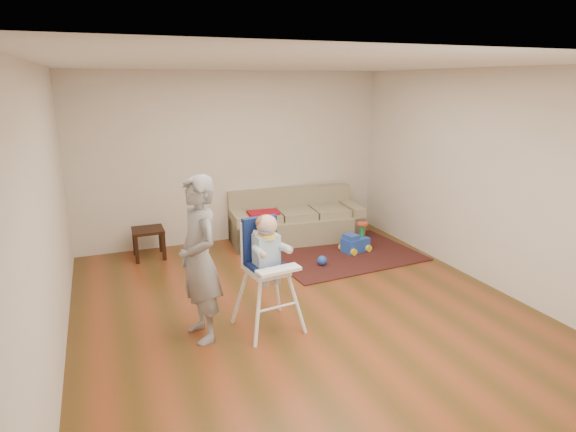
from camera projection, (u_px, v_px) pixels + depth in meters
name	position (u px, v px, depth m)	size (l,w,h in m)	color
ground	(301.00, 307.00, 5.59)	(5.50, 5.50, 0.00)	#503514
room_envelope	(284.00, 140.00, 5.55)	(5.04, 5.52, 2.72)	silver
sofa	(296.00, 216.00, 7.86)	(2.18, 1.04, 0.82)	gray
side_table	(149.00, 243.00, 7.12)	(0.44, 0.44, 0.44)	black
area_rug	(342.00, 254.00, 7.30)	(2.14, 1.60, 0.02)	#321712
ride_on_toy	(356.00, 237.00, 7.34)	(0.40, 0.28, 0.44)	blue
toy_ball	(322.00, 260.00, 6.81)	(0.14, 0.14, 0.14)	blue
high_chair	(267.00, 275.00, 4.97)	(0.65, 0.65, 1.26)	white
adult	(199.00, 260.00, 4.73)	(0.61, 0.40, 1.69)	gray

